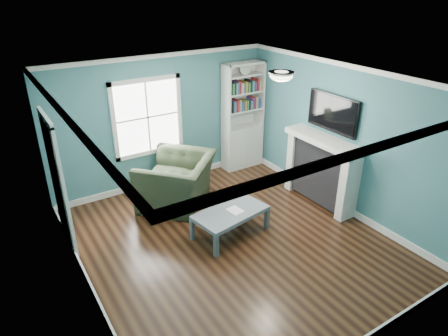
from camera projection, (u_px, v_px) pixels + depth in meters
floor at (232, 241)px, 6.43m from camera, size 5.00×5.00×0.00m
room_walls at (233, 151)px, 5.75m from camera, size 5.00×5.00×5.00m
trim at (233, 173)px, 5.90m from camera, size 4.50×5.00×2.60m
window at (148, 117)px, 7.55m from camera, size 1.40×0.06×1.50m
bookshelf at (242, 127)px, 8.64m from camera, size 0.90×0.35×2.31m
fireplace at (321, 171)px, 7.31m from camera, size 0.44×1.58×1.30m
tv at (333, 113)px, 6.90m from camera, size 0.06×1.10×0.65m
door at (58, 183)px, 5.96m from camera, size 0.12×0.98×2.17m
ceiling_fixture at (281, 75)px, 5.84m from camera, size 0.38×0.38×0.15m
light_switch at (86, 142)px, 7.08m from camera, size 0.08×0.01×0.12m
recliner at (177, 173)px, 7.31m from camera, size 1.61×1.59×1.20m
coffee_table at (230, 214)px, 6.47m from camera, size 1.28×0.84×0.43m
paper_sheet at (235, 210)px, 6.46m from camera, size 0.23×0.28×0.00m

